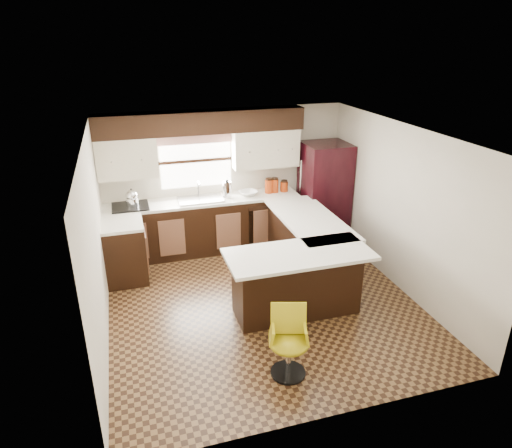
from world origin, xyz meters
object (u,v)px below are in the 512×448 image
object	(u,v)px
refrigerator	(324,193)
bar_chair	(289,344)
peninsula_return	(297,283)
peninsula_long	(305,247)

from	to	relation	value
refrigerator	bar_chair	bearing A→B (deg)	-119.86
peninsula_return	bar_chair	distance (m)	1.26
peninsula_return	refrigerator	world-z (taller)	refrigerator
peninsula_long	refrigerator	world-z (taller)	refrigerator
peninsula_return	peninsula_long	bearing A→B (deg)	61.70
peninsula_return	refrigerator	size ratio (longest dim) A/B	0.92
peninsula_long	bar_chair	world-z (taller)	peninsula_long
peninsula_long	refrigerator	bearing A→B (deg)	54.36
peninsula_return	bar_chair	size ratio (longest dim) A/B	2.03
peninsula_long	bar_chair	size ratio (longest dim) A/B	2.40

